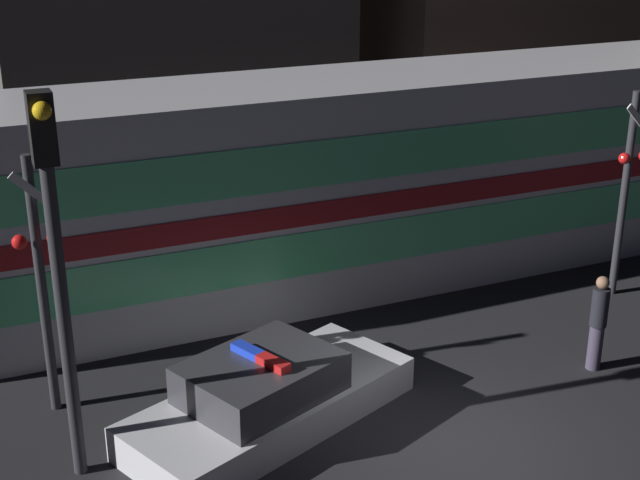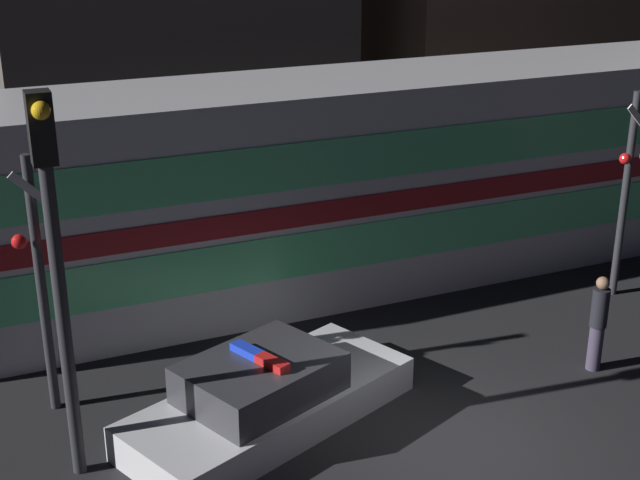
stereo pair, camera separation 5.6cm
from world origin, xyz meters
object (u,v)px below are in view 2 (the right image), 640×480
at_px(train, 357,181).
at_px(crossing_signal_near, 627,188).
at_px(police_car, 267,398).
at_px(pedestrian, 598,322).
at_px(traffic_light_corner, 56,254).

height_order(train, crossing_signal_near, train).
xyz_separation_m(police_car, crossing_signal_near, (8.06, 1.67, 1.78)).
distance_m(pedestrian, traffic_light_corner, 8.80).
distance_m(train, police_car, 6.08).
distance_m(police_car, crossing_signal_near, 8.42).
bearing_deg(police_car, pedestrian, -28.24).
height_order(train, traffic_light_corner, traffic_light_corner).
relative_size(train, police_car, 3.42).
bearing_deg(pedestrian, crossing_signal_near, 43.39).
bearing_deg(train, crossing_signal_near, -33.37).
relative_size(pedestrian, traffic_light_corner, 0.32).
xyz_separation_m(crossing_signal_near, traffic_light_corner, (-10.86, -1.74, 1.02)).
height_order(police_car, pedestrian, pedestrian).
bearing_deg(pedestrian, police_car, 173.77).
bearing_deg(traffic_light_corner, train, 35.48).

